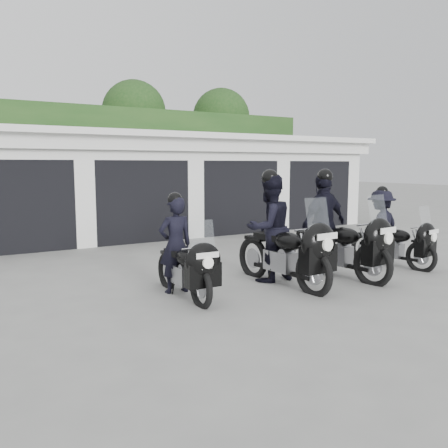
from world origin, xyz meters
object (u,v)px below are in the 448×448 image
police_bike_b (277,234)px  police_bike_c (332,229)px  police_bike_d (387,231)px  police_bike_a (182,255)px

police_bike_b → police_bike_c: (1.26, -0.05, 0.01)m
police_bike_c → police_bike_d: 1.65m
police_bike_c → police_bike_a: bearing=170.3°
police_bike_a → police_bike_b: bearing=-1.3°
police_bike_c → police_bike_d: bearing=-4.1°
police_bike_b → police_bike_d: (2.90, 0.04, -0.15)m
police_bike_b → police_bike_c: police_bike_c is taller
police_bike_b → police_bike_d: size_ratio=1.23×
police_bike_b → police_bike_d: police_bike_b is taller
police_bike_b → police_bike_d: bearing=-3.0°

